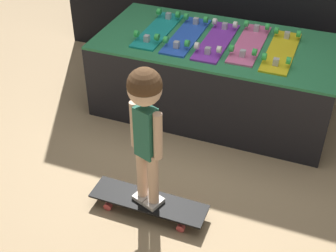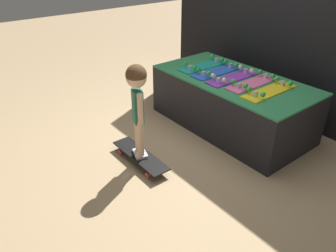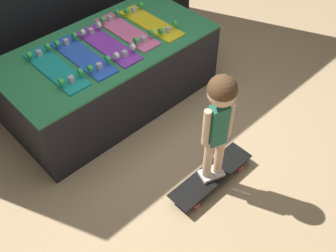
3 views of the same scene
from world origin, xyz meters
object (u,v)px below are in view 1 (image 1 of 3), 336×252
object	(u,v)px
skateboard_blue_on_rack	(187,35)
skateboard_on_floor	(149,202)
skateboard_pink_on_rack	(250,43)
child	(146,114)
skateboard_purple_on_rack	(216,40)
skateboard_yellow_on_rack	(281,51)
skateboard_teal_on_rack	(158,29)

from	to	relation	value
skateboard_blue_on_rack	skateboard_on_floor	world-z (taller)	skateboard_blue_on_rack
skateboard_pink_on_rack	child	bearing A→B (deg)	-102.46
skateboard_purple_on_rack	skateboard_pink_on_rack	size ratio (longest dim) A/B	1.00
skateboard_blue_on_rack	skateboard_on_floor	distance (m)	1.42
skateboard_purple_on_rack	skateboard_yellow_on_rack	world-z (taller)	same
skateboard_purple_on_rack	skateboard_yellow_on_rack	size ratio (longest dim) A/B	1.00
skateboard_pink_on_rack	skateboard_on_floor	bearing A→B (deg)	-102.46
skateboard_yellow_on_rack	skateboard_on_floor	size ratio (longest dim) A/B	0.91
skateboard_teal_on_rack	child	size ratio (longest dim) A/B	0.72
skateboard_blue_on_rack	child	size ratio (longest dim) A/B	0.72
skateboard_blue_on_rack	skateboard_yellow_on_rack	xyz separation A→B (m)	(0.75, 0.00, 0.00)
child	skateboard_teal_on_rack	bearing A→B (deg)	127.99
skateboard_pink_on_rack	skateboard_yellow_on_rack	xyz separation A→B (m)	(0.25, -0.04, 0.00)
skateboard_blue_on_rack	skateboard_purple_on_rack	xyz separation A→B (m)	(0.25, -0.01, 0.00)
skateboard_pink_on_rack	skateboard_teal_on_rack	bearing A→B (deg)	-177.91
skateboard_on_floor	skateboard_blue_on_rack	bearing A→B (deg)	99.10
skateboard_teal_on_rack	child	world-z (taller)	child
skateboard_pink_on_rack	skateboard_on_floor	world-z (taller)	skateboard_pink_on_rack
skateboard_teal_on_rack	skateboard_on_floor	bearing A→B (deg)	-70.69
skateboard_blue_on_rack	skateboard_purple_on_rack	bearing A→B (deg)	-2.11
skateboard_teal_on_rack	skateboard_yellow_on_rack	bearing A→B (deg)	-0.67
skateboard_teal_on_rack	child	xyz separation A→B (m)	(0.46, -1.30, 0.12)
child	skateboard_yellow_on_rack	bearing A→B (deg)	85.83
skateboard_teal_on_rack	skateboard_blue_on_rack	world-z (taller)	same
skateboard_purple_on_rack	skateboard_yellow_on_rack	bearing A→B (deg)	1.51
skateboard_purple_on_rack	skateboard_blue_on_rack	bearing A→B (deg)	177.89
skateboard_purple_on_rack	child	distance (m)	1.28
skateboard_on_floor	child	xyz separation A→B (m)	(0.00, 0.00, 0.69)
skateboard_blue_on_rack	skateboard_purple_on_rack	world-z (taller)	same
skateboard_purple_on_rack	child	bearing A→B (deg)	-91.97
skateboard_teal_on_rack	skateboard_pink_on_rack	distance (m)	0.75
skateboard_on_floor	skateboard_purple_on_rack	bearing A→B (deg)	88.03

